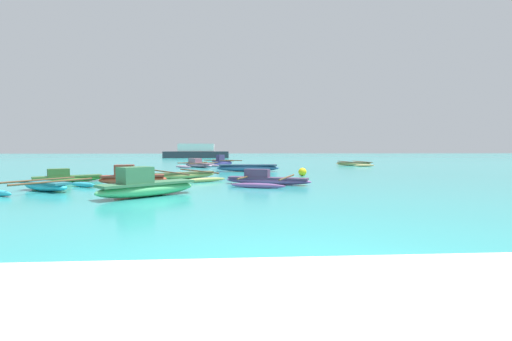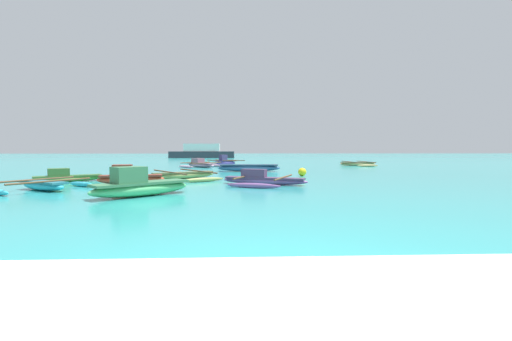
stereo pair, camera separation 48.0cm
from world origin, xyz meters
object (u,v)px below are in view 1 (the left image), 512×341
object	(u,v)px
moored_boat_6	(132,178)
moored_boat_9	(354,164)
moored_boat_1	(222,162)
moored_boat_4	(184,175)
moored_boat_0	(198,164)
moored_boat_2	(266,180)
moored_boat_5	(67,177)
mooring_buoy_0	(302,172)
moored_boat_7	(248,168)
moored_boat_3	(45,186)
distant_ferry	(196,152)
moored_boat_8	(146,186)

from	to	relation	value
moored_boat_6	moored_boat_9	world-z (taller)	moored_boat_6
moored_boat_1	moored_boat_4	size ratio (longest dim) A/B	0.77
moored_boat_0	moored_boat_2	size ratio (longest dim) A/B	1.02
moored_boat_0	moored_boat_1	xyz separation A→B (m)	(1.98, 2.10, 0.08)
moored_boat_5	mooring_buoy_0	world-z (taller)	moored_boat_5
moored_boat_0	moored_boat_7	xyz separation A→B (m)	(3.96, -5.86, 0.02)
moored_boat_6	moored_boat_7	world-z (taller)	moored_boat_6
moored_boat_2	moored_boat_9	bearing A→B (deg)	80.59
moored_boat_1	moored_boat_3	world-z (taller)	moored_boat_1
moored_boat_6	moored_boat_4	bearing A→B (deg)	44.29
moored_boat_2	moored_boat_9	xyz separation A→B (m)	(9.74, 16.47, -0.03)
moored_boat_3	moored_boat_5	bearing A→B (deg)	136.57
moored_boat_6	distant_ferry	size ratio (longest dim) A/B	0.25
moored_boat_3	moored_boat_7	xyz separation A→B (m)	(7.71, 10.26, 0.08)
moored_boat_0	moored_boat_2	distance (m)	15.01
moored_boat_7	moored_boat_1	bearing A→B (deg)	105.65
moored_boat_1	moored_boat_3	xyz separation A→B (m)	(-5.73, -18.22, -0.15)
moored_boat_7	mooring_buoy_0	world-z (taller)	moored_boat_7
moored_boat_6	mooring_buoy_0	xyz separation A→B (m)	(8.19, 4.21, -0.07)
moored_boat_6	moored_boat_7	distance (m)	9.72
moored_boat_1	moored_boat_8	bearing A→B (deg)	-145.12
moored_boat_2	moored_boat_4	distance (m)	4.90
moored_boat_5	moored_boat_8	xyz separation A→B (m)	(4.78, -4.99, 0.11)
moored_boat_7	mooring_buoy_0	size ratio (longest dim) A/B	9.14
moored_boat_8	mooring_buoy_0	size ratio (longest dim) A/B	6.50
moored_boat_2	moored_boat_6	bearing A→B (deg)	-162.26
moored_boat_2	moored_boat_4	world-z (taller)	moored_boat_2
moored_boat_4	moored_boat_6	xyz separation A→B (m)	(-1.83, -2.68, 0.11)
moored_boat_9	mooring_buoy_0	world-z (taller)	mooring_buoy_0
moored_boat_8	moored_boat_3	bearing A→B (deg)	114.14
moored_boat_1	distant_ferry	distance (m)	30.05
moored_boat_5	moored_boat_2	bearing A→B (deg)	-42.18
moored_boat_4	moored_boat_7	xyz separation A→B (m)	(3.45, 5.48, 0.08)
moored_boat_2	distant_ferry	xyz separation A→B (m)	(-7.89, 45.99, 0.80)
moored_boat_5	moored_boat_8	world-z (taller)	moored_boat_8
moored_boat_4	mooring_buoy_0	world-z (taller)	mooring_buoy_0
moored_boat_0	mooring_buoy_0	bearing A→B (deg)	-8.63
moored_boat_6	moored_boat_0	bearing A→B (deg)	73.31
moored_boat_2	moored_boat_5	size ratio (longest dim) A/B	1.28
moored_boat_7	moored_boat_5	bearing A→B (deg)	-138.94
moored_boat_5	moored_boat_8	bearing A→B (deg)	-78.80
moored_boat_6	distant_ferry	world-z (taller)	distant_ferry
moored_boat_7	distant_ferry	xyz separation A→B (m)	(-7.48, 37.49, 0.74)
moored_boat_1	moored_boat_8	distance (m)	20.02
moored_boat_8	moored_boat_9	bearing A→B (deg)	12.67
moored_boat_8	distant_ferry	xyz separation A→B (m)	(-3.74, 49.47, 0.67)
mooring_buoy_0	moored_boat_9	bearing A→B (deg)	58.67
moored_boat_4	mooring_buoy_0	size ratio (longest dim) A/B	10.65
moored_boat_2	moored_boat_9	distance (m)	19.13
moored_boat_4	moored_boat_9	bearing A→B (deg)	11.34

